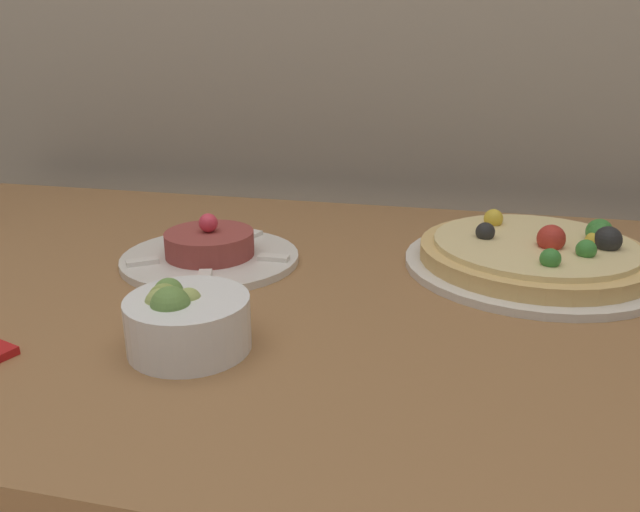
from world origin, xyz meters
TOP-DOWN VIEW (x-y plane):
  - dining_table at (0.00, 0.39)m, footprint 1.34×0.79m
  - pizza_plate at (0.35, 0.52)m, footprint 0.33×0.33m
  - tartare_plate at (-0.07, 0.44)m, footprint 0.24×0.24m
  - small_bowl at (-0.01, 0.21)m, footprint 0.12×0.12m

SIDE VIEW (x-z plane):
  - dining_table at x=0.00m, z-range 0.28..1.03m
  - tartare_plate at x=-0.07m, z-range 0.73..0.80m
  - pizza_plate at x=0.35m, z-range 0.74..0.80m
  - small_bowl at x=-0.01m, z-range 0.75..0.82m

